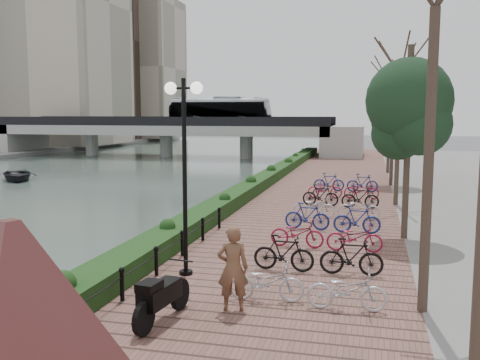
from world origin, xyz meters
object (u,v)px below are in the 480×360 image
(motorcycle, at_px, (163,295))
(pedestrian, at_px, (233,268))
(boat, at_px, (17,175))
(granite_monument, at_px, (14,324))
(lamppost, at_px, (184,136))

(motorcycle, height_order, pedestrian, pedestrian)
(boat, bearing_deg, granite_monument, -93.03)
(granite_monument, bearing_deg, boat, 126.48)
(pedestrian, bearing_deg, lamppost, -64.80)
(lamppost, relative_size, boat, 1.29)
(lamppost, distance_m, pedestrian, 4.00)
(motorcycle, bearing_deg, pedestrian, 46.17)
(granite_monument, relative_size, boat, 1.27)
(motorcycle, xyz_separation_m, boat, (-20.33, 22.86, -0.64))
(granite_monument, relative_size, motorcycle, 2.76)
(granite_monument, xyz_separation_m, lamppost, (-0.13, 7.13, 2.23))
(motorcycle, xyz_separation_m, pedestrian, (1.23, 0.97, 0.36))
(motorcycle, height_order, boat, motorcycle)
(lamppost, relative_size, motorcycle, 2.81)
(motorcycle, relative_size, boat, 0.46)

